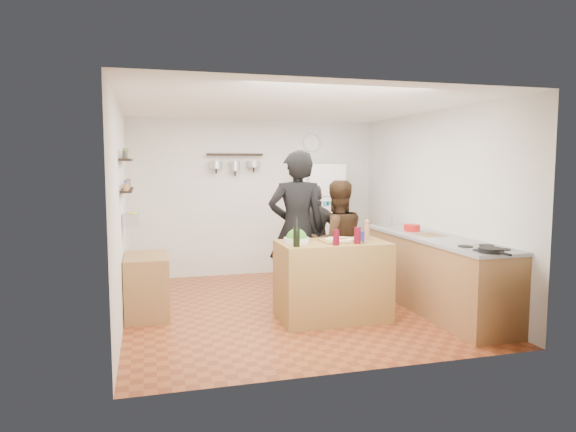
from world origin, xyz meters
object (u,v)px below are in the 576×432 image
object	(u,v)px
red_bowl	(412,228)
fridge	(317,220)
counter_run	(434,274)
wine_bottle	(297,236)
pepper_mill	(367,232)
skillet	(491,250)
person_back	(315,240)
salt_canister	(361,237)
person_left	(297,229)
salad_bowl	(297,240)
side_table	(147,286)
person_center	(337,243)
wall_clock	(312,143)
prep_island	(332,280)

from	to	relation	value
red_bowl	fridge	bearing A→B (deg)	111.10
counter_run	red_bowl	xyz separation A→B (m)	(-0.05, 0.49, 0.51)
counter_run	fridge	size ratio (longest dim) A/B	1.46
wine_bottle	pepper_mill	size ratio (longest dim) A/B	1.16
skillet	person_back	bearing A→B (deg)	116.24
person_back	skillet	xyz separation A→B (m)	(1.11, -2.25, 0.18)
salt_canister	person_left	bearing A→B (deg)	126.88
salad_bowl	pepper_mill	xyz separation A→B (m)	(0.87, 0.00, 0.07)
person_left	person_back	world-z (taller)	person_left
salad_bowl	wine_bottle	bearing A→B (deg)	-106.50
wine_bottle	skillet	size ratio (longest dim) A/B	0.90
person_left	fridge	world-z (taller)	person_left
person_left	red_bowl	bearing A→B (deg)	-173.40
person_back	skillet	size ratio (longest dim) A/B	6.16
red_bowl	side_table	distance (m)	3.45
person_center	skillet	world-z (taller)	person_center
counter_run	person_back	bearing A→B (deg)	139.15
person_left	wall_clock	world-z (taller)	wall_clock
pepper_mill	side_table	world-z (taller)	pepper_mill
pepper_mill	red_bowl	bearing A→B (deg)	29.37
salad_bowl	side_table	distance (m)	1.87
person_back	side_table	xyz separation A→B (m)	(-2.23, -0.40, -0.40)
prep_island	side_table	distance (m)	2.20
person_center	wall_clock	world-z (taller)	wall_clock
wine_bottle	person_left	size ratio (longest dim) A/B	0.11
skillet	side_table	bearing A→B (deg)	151.10
person_left	person_back	xyz separation A→B (m)	(0.40, 0.48, -0.22)
wine_bottle	fridge	bearing A→B (deg)	66.68
red_bowl	wall_clock	size ratio (longest dim) A/B	0.71
person_left	person_center	size ratio (longest dim) A/B	1.23
salt_canister	person_left	world-z (taller)	person_left
prep_island	wall_clock	xyz separation A→B (m)	(0.61, 2.68, 1.69)
wall_clock	side_table	world-z (taller)	wall_clock
wine_bottle	person_left	xyz separation A→B (m)	(0.25, 0.83, -0.03)
pepper_mill	person_back	distance (m)	1.11
wine_bottle	prep_island	bearing A→B (deg)	23.75
salad_bowl	wine_bottle	distance (m)	0.29
prep_island	skillet	xyz separation A→B (m)	(1.26, -1.16, 0.49)
pepper_mill	side_table	distance (m)	2.69
pepper_mill	person_left	distance (m)	0.90
salad_bowl	wine_bottle	world-z (taller)	wine_bottle
salad_bowl	skillet	size ratio (longest dim) A/B	1.16
wall_clock	skillet	bearing A→B (deg)	-80.37
fridge	wall_clock	size ratio (longest dim) A/B	6.00
person_left	salad_bowl	bearing A→B (deg)	83.00
counter_run	fridge	bearing A→B (deg)	108.06
fridge	side_table	xyz separation A→B (m)	(-2.69, -1.66, -0.54)
person_center	person_back	xyz separation A→B (m)	(-0.11, 0.54, -0.04)
salad_bowl	person_left	size ratio (longest dim) A/B	0.15
skillet	side_table	world-z (taller)	skillet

